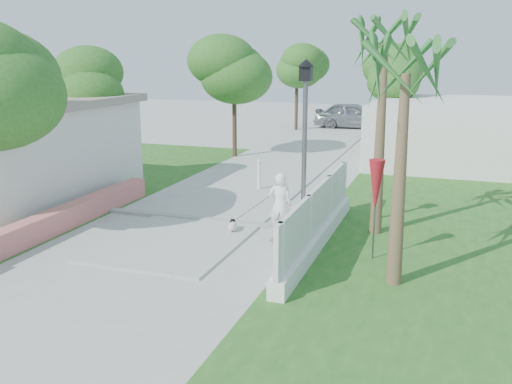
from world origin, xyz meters
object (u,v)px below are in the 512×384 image
at_px(dog, 233,226).
at_px(parked_car, 353,116).
at_px(skateboarder, 269,207).
at_px(street_lamp, 305,143).
at_px(bollard, 259,174).
at_px(patio_umbrella, 376,187).

bearing_deg(dog, parked_car, 70.71).
bearing_deg(skateboarder, street_lamp, -167.68).
relative_size(bollard, parked_car, 0.23).
height_order(street_lamp, bollard, street_lamp).
height_order(bollard, skateboarder, skateboarder).
distance_m(patio_umbrella, skateboarder, 2.91).
bearing_deg(skateboarder, parked_car, -94.66).
bearing_deg(parked_car, street_lamp, -178.34).
xyz_separation_m(skateboarder, parked_car, (-1.67, 22.45, -0.00)).
bearing_deg(patio_umbrella, skateboarder, 165.62).
xyz_separation_m(street_lamp, dog, (-1.83, -0.23, -2.23)).
bearing_deg(bollard, dog, -79.53).
bearing_deg(street_lamp, dog, -172.80).
height_order(patio_umbrella, skateboarder, patio_umbrella).
xyz_separation_m(patio_umbrella, skateboarder, (-2.70, 0.69, -0.86)).
relative_size(patio_umbrella, parked_car, 0.48).
distance_m(street_lamp, bollard, 5.56).
height_order(street_lamp, skateboarder, street_lamp).
bearing_deg(street_lamp, patio_umbrella, -27.76).
xyz_separation_m(patio_umbrella, parked_car, (-4.36, 23.14, -0.87)).
relative_size(street_lamp, dog, 9.02).
distance_m(bollard, skateboarder, 5.18).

